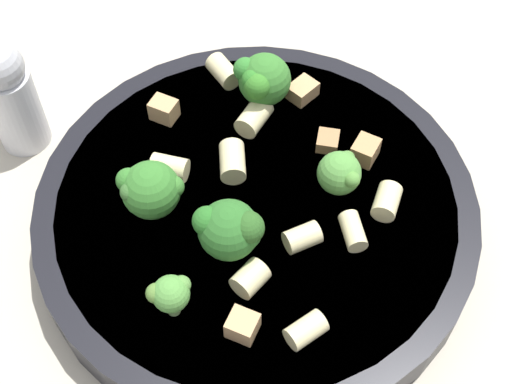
{
  "coord_description": "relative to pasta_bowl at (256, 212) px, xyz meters",
  "views": [
    {
      "loc": [
        0.14,
        0.23,
        0.42
      ],
      "look_at": [
        0.0,
        0.0,
        0.04
      ],
      "focal_mm": 50.0,
      "sensor_mm": 36.0,
      "label": 1
    }
  ],
  "objects": [
    {
      "name": "chicken_chunk_4",
      "position": [
        0.06,
        0.08,
        0.02
      ],
      "size": [
        0.02,
        0.02,
        0.01
      ],
      "primitive_type": "cube",
      "rotation": [
        0.0,
        0.0,
        2.18
      ],
      "color": "tan",
      "rests_on": "pasta_bowl"
    },
    {
      "name": "rigatoni_2",
      "position": [
        -0.04,
        -0.11,
        0.02
      ],
      "size": [
        0.02,
        0.03,
        0.02
      ],
      "primitive_type": "cylinder",
      "rotation": [
        1.57,
        0.0,
        0.03
      ],
      "color": "beige",
      "rests_on": "pasta_bowl"
    },
    {
      "name": "chicken_chunk_2",
      "position": [
        -0.07,
        -0.01,
        0.02
      ],
      "size": [
        0.02,
        0.02,
        0.01
      ],
      "primitive_type": "cube",
      "rotation": [
        0.0,
        0.0,
        0.84
      ],
      "color": "#A87A4C",
      "rests_on": "pasta_bowl"
    },
    {
      "name": "chicken_chunk_0",
      "position": [
        -0.08,
        0.01,
        0.02
      ],
      "size": [
        0.02,
        0.02,
        0.01
      ],
      "primitive_type": "cube",
      "rotation": [
        0.0,
        0.0,
        0.53
      ],
      "color": "tan",
      "rests_on": "pasta_bowl"
    },
    {
      "name": "rigatoni_7",
      "position": [
        0.04,
        -0.05,
        0.02
      ],
      "size": [
        0.03,
        0.03,
        0.02
      ],
      "primitive_type": "cylinder",
      "rotation": [
        1.57,
        0.0,
        0.77
      ],
      "color": "beige",
      "rests_on": "pasta_bowl"
    },
    {
      "name": "rigatoni_0",
      "position": [
        0.04,
        0.05,
        0.02
      ],
      "size": [
        0.02,
        0.02,
        0.02
      ],
      "primitive_type": "cylinder",
      "rotation": [
        1.57,
        0.0,
        1.89
      ],
      "color": "beige",
      "rests_on": "pasta_bowl"
    },
    {
      "name": "rigatoni_3",
      "position": [
        -0.07,
        0.05,
        0.02
      ],
      "size": [
        0.03,
        0.03,
        0.02
      ],
      "primitive_type": "cylinder",
      "rotation": [
        1.57,
        0.0,
        2.25
      ],
      "color": "beige",
      "rests_on": "pasta_bowl"
    },
    {
      "name": "broccoli_floret_2",
      "position": [
        0.08,
        0.04,
        0.03
      ],
      "size": [
        0.03,
        0.02,
        0.03
      ],
      "color": "#84AD60",
      "rests_on": "pasta_bowl"
    },
    {
      "name": "pepper_shaker",
      "position": [
        0.11,
        -0.16,
        0.03
      ],
      "size": [
        0.04,
        0.04,
        0.09
      ],
      "color": "silver",
      "rests_on": "ground_plane"
    },
    {
      "name": "ground_plane",
      "position": [
        0.0,
        0.0,
        -0.02
      ],
      "size": [
        2.0,
        2.0,
        0.0
      ],
      "primitive_type": "plane",
      "color": "#BCB29E"
    },
    {
      "name": "pasta_bowl",
      "position": [
        0.0,
        0.0,
        0.0
      ],
      "size": [
        0.3,
        0.3,
        0.03
      ],
      "color": "black",
      "rests_on": "ground_plane"
    },
    {
      "name": "rigatoni_4",
      "position": [
        -0.03,
        -0.06,
        0.02
      ],
      "size": [
        0.03,
        0.03,
        0.02
      ],
      "primitive_type": "cylinder",
      "rotation": [
        1.57,
        0.0,
        2.09
      ],
      "color": "beige",
      "rests_on": "pasta_bowl"
    },
    {
      "name": "rigatoni_5",
      "position": [
        -0.01,
        0.04,
        0.02
      ],
      "size": [
        0.02,
        0.02,
        0.02
      ],
      "primitive_type": "cylinder",
      "rotation": [
        1.57,
        0.0,
        1.47
      ],
      "color": "beige",
      "rests_on": "pasta_bowl"
    },
    {
      "name": "rigatoni_6",
      "position": [
        0.0,
        -0.03,
        0.02
      ],
      "size": [
        0.03,
        0.03,
        0.02
      ],
      "primitive_type": "cylinder",
      "rotation": [
        1.57,
        0.0,
        2.67
      ],
      "color": "beige",
      "rests_on": "pasta_bowl"
    },
    {
      "name": "chicken_chunk_1",
      "position": [
        0.02,
        -0.1,
        0.02
      ],
      "size": [
        0.02,
        0.02,
        0.02
      ],
      "primitive_type": "cube",
      "rotation": [
        0.0,
        0.0,
        2.15
      ],
      "color": "tan",
      "rests_on": "pasta_bowl"
    },
    {
      "name": "broccoli_floret_1",
      "position": [
        0.06,
        -0.03,
        0.04
      ],
      "size": [
        0.04,
        0.04,
        0.04
      ],
      "color": "#84AD60",
      "rests_on": "pasta_bowl"
    },
    {
      "name": "rigatoni_8",
      "position": [
        -0.04,
        0.06,
        0.02
      ],
      "size": [
        0.02,
        0.03,
        0.01
      ],
      "primitive_type": "cylinder",
      "rotation": [
        1.57,
        0.0,
        2.79
      ],
      "color": "beige",
      "rests_on": "pasta_bowl"
    },
    {
      "name": "chicken_chunk_3",
      "position": [
        -0.08,
        -0.06,
        0.02
      ],
      "size": [
        0.02,
        0.02,
        0.01
      ],
      "primitive_type": "cube",
      "rotation": [
        0.0,
        0.0,
        0.26
      ],
      "color": "tan",
      "rests_on": "pasta_bowl"
    },
    {
      "name": "broccoli_floret_0",
      "position": [
        -0.05,
        -0.07,
        0.04
      ],
      "size": [
        0.04,
        0.04,
        0.04
      ],
      "color": "#84AD60",
      "rests_on": "pasta_bowl"
    },
    {
      "name": "broccoli_floret_4",
      "position": [
        -0.05,
        0.02,
        0.03
      ],
      "size": [
        0.03,
        0.03,
        0.03
      ],
      "color": "#93B766",
      "rests_on": "pasta_bowl"
    },
    {
      "name": "broccoli_floret_3",
      "position": [
        0.03,
        0.03,
        0.04
      ],
      "size": [
        0.04,
        0.04,
        0.05
      ],
      "color": "#84AD60",
      "rests_on": "pasta_bowl"
    },
    {
      "name": "rigatoni_1",
      "position": [
        0.03,
        0.1,
        0.02
      ],
      "size": [
        0.02,
        0.02,
        0.01
      ],
      "primitive_type": "cylinder",
      "rotation": [
        1.57,
        0.0,
        1.65
      ],
      "color": "beige",
      "rests_on": "pasta_bowl"
    }
  ]
}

